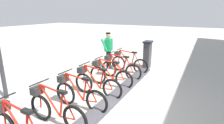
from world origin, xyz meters
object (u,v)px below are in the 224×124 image
Objects in this scene: bike_docked_0 at (128,63)px; bike_docked_1 at (119,68)px; payment_kiosk at (147,54)px; bike_docked_5 at (54,109)px; worker_near_rack at (108,49)px; bike_docked_2 at (109,75)px; bike_docked_3 at (95,83)px; bike_docked_4 at (78,94)px.

bike_docked_0 is 1.00× the size of bike_docked_1.
payment_kiosk is 0.74× the size of bike_docked_5.
payment_kiosk is 1.83m from worker_near_rack.
payment_kiosk reaches higher than bike_docked_2.
bike_docked_3 is 1.00× the size of bike_docked_4.
bike_docked_0 is at bearing -90.00° from bike_docked_3.
bike_docked_4 is 1.04× the size of worker_near_rack.
bike_docked_4 is (0.00, 1.74, 0.00)m from bike_docked_2.
bike_docked_0 is 1.00× the size of bike_docked_3.
bike_docked_2 is at bearing 118.80° from worker_near_rack.
payment_kiosk is 3.65m from bike_docked_3.
bike_docked_5 is at bearing 90.00° from bike_docked_4.
bike_docked_4 is at bearing -90.00° from bike_docked_5.
payment_kiosk is 0.77× the size of worker_near_rack.
bike_docked_2 is (0.00, 0.87, 0.00)m from bike_docked_1.
bike_docked_5 is (0.00, 2.61, 0.00)m from bike_docked_2.
bike_docked_4 is at bearing 90.00° from bike_docked_3.
bike_docked_2 is 2.23m from worker_near_rack.
bike_docked_2 is 1.00× the size of bike_docked_3.
bike_docked_0 is 0.87m from bike_docked_1.
bike_docked_3 is 1.04× the size of worker_near_rack.
worker_near_rack is at bearing -9.06° from bike_docked_0.
worker_near_rack reaches higher than payment_kiosk.
bike_docked_3 is 0.87m from bike_docked_4.
bike_docked_0 is at bearing 59.86° from payment_kiosk.
bike_docked_0 is 1.00× the size of bike_docked_4.
payment_kiosk is at bearing -97.30° from bike_docked_4.
bike_docked_4 is at bearing 106.04° from worker_near_rack.
bike_docked_0 is at bearing 170.94° from worker_near_rack.
payment_kiosk is 1.95m from bike_docked_1.
bike_docked_2 is at bearing -90.00° from bike_docked_4.
bike_docked_5 is (0.00, 4.35, 0.00)m from bike_docked_0.
bike_docked_3 is (0.00, 0.87, 0.00)m from bike_docked_2.
bike_docked_0 and bike_docked_5 have the same top height.
bike_docked_4 is 3.82m from worker_near_rack.
worker_near_rack is at bearing -73.96° from bike_docked_4.
worker_near_rack is (1.62, 0.82, 0.24)m from payment_kiosk.
worker_near_rack is (1.05, -0.17, 0.48)m from bike_docked_0.
bike_docked_2 is 1.00× the size of bike_docked_5.
bike_docked_2 is at bearing -90.00° from bike_docked_3.
bike_docked_1 is 1.04× the size of worker_near_rack.
bike_docked_2 is 2.61m from bike_docked_5.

